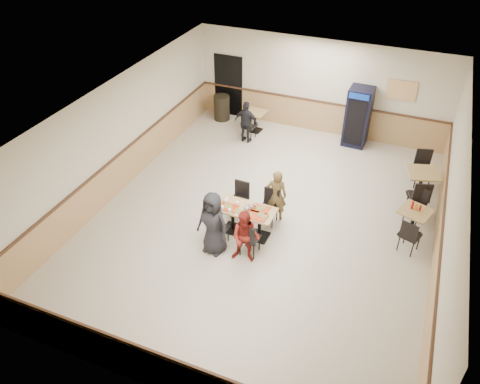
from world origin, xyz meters
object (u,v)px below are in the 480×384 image
at_px(side_table_far, 421,181).
at_px(back_table, 255,118).
at_px(main_table, 246,217).
at_px(side_table_near, 413,219).
at_px(lone_diner, 246,122).
at_px(diner_woman_left, 213,223).
at_px(diner_man_opposite, 276,195).
at_px(diner_woman_right, 246,237).
at_px(pepsi_cooler, 358,117).
at_px(trash_bin, 222,108).

xyz_separation_m(side_table_far, back_table, (-5.27, 1.83, -0.09)).
relative_size(main_table, side_table_near, 1.61).
distance_m(main_table, lone_diner, 4.42).
height_order(diner_woman_left, diner_man_opposite, diner_woman_left).
bearing_deg(side_table_far, diner_woman_right, -130.68).
bearing_deg(diner_woman_right, back_table, 101.69).
relative_size(diner_woman_right, diner_man_opposite, 0.95).
distance_m(diner_woman_right, back_table, 6.03).
xyz_separation_m(diner_man_opposite, side_table_near, (3.17, 0.61, -0.21)).
height_order(lone_diner, side_table_far, lone_diner).
distance_m(diner_woman_left, pepsi_cooler, 6.40).
bearing_deg(side_table_near, diner_woman_right, -145.55).
height_order(main_table, trash_bin, trash_bin).
bearing_deg(trash_bin, back_table, -14.67).
relative_size(diner_woman_left, side_table_near, 1.83).
distance_m(side_table_near, pepsi_cooler, 4.39).
height_order(diner_woman_right, lone_diner, lone_diner).
bearing_deg(diner_man_opposite, diner_woman_left, 49.86).
bearing_deg(diner_woman_right, diner_woman_left, 171.50).
distance_m(main_table, diner_man_opposite, 0.96).
distance_m(diner_woman_left, back_table, 5.82).
bearing_deg(lone_diner, diner_woman_right, 116.70).
distance_m(side_table_far, pepsi_cooler, 3.09).
relative_size(diner_woman_right, side_table_far, 1.40).
height_order(diner_man_opposite, trash_bin, diner_man_opposite).
bearing_deg(pepsi_cooler, side_table_far, -44.28).
bearing_deg(side_table_near, trash_bin, 150.09).
bearing_deg(diner_woman_right, main_table, 103.88).
height_order(side_table_near, trash_bin, trash_bin).
distance_m(diner_woman_left, trash_bin, 6.55).
bearing_deg(side_table_far, diner_man_opposite, -145.17).
relative_size(diner_woman_right, trash_bin, 1.55).
bearing_deg(side_table_far, back_table, 160.82).
height_order(diner_woman_right, side_table_far, diner_woman_right).
relative_size(lone_diner, back_table, 1.91).
xyz_separation_m(back_table, trash_bin, (-1.34, 0.35, -0.03)).
distance_m(diner_woman_right, lone_diner, 5.31).
bearing_deg(diner_man_opposite, side_table_far, -156.03).
height_order(lone_diner, pepsi_cooler, pepsi_cooler).
xyz_separation_m(main_table, trash_bin, (-2.96, 5.22, -0.06)).
height_order(diner_woman_left, pepsi_cooler, pepsi_cooler).
bearing_deg(back_table, diner_woman_left, -78.44).
xyz_separation_m(diner_woman_left, diner_woman_right, (0.78, -0.02, -0.13)).
height_order(main_table, diner_woman_right, diner_woman_right).
distance_m(diner_man_opposite, back_table, 4.56).
relative_size(diner_woman_left, lone_diner, 1.16).
height_order(diner_woman_left, back_table, diner_woman_left).
height_order(lone_diner, trash_bin, lone_diner).
height_order(side_table_far, back_table, side_table_far).
xyz_separation_m(diner_woman_right, side_table_far, (3.33, 3.87, -0.12)).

